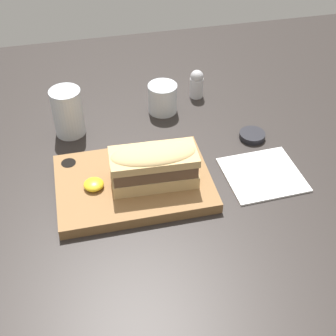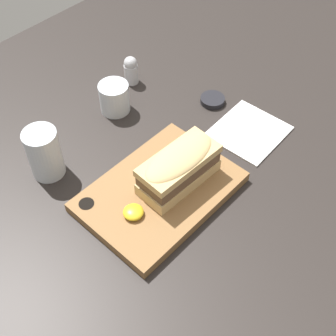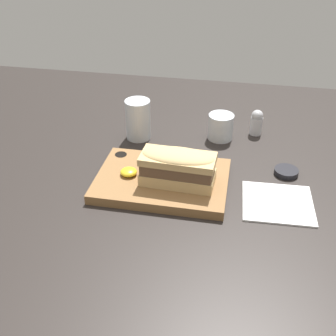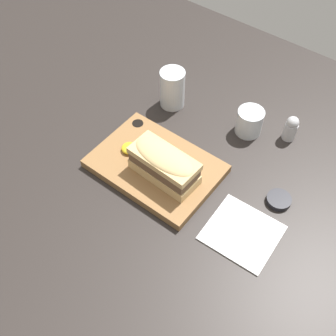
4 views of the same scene
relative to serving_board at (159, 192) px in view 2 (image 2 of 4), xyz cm
name	(u,v)px [view 2 (image 2 of 4)]	position (x,y,z in cm)	size (l,w,h in cm)	color
dining_table	(159,174)	(4.34, 4.23, -2.07)	(195.08, 120.38, 2.00)	#282321
serving_board	(159,192)	(0.00, 0.00, 0.00)	(28.87, 20.33, 2.19)	olive
sandwich	(179,167)	(3.78, -1.46, 5.19)	(16.06, 7.85, 7.67)	tan
mustard_dollop	(133,212)	(-7.35, -0.71, 1.81)	(3.72, 3.72, 1.49)	gold
water_glass	(45,156)	(-10.38, 20.13, 3.49)	(6.52, 6.52, 10.53)	silver
wine_glass	(114,99)	(10.91, 23.77, 1.99)	(6.61, 6.61, 6.74)	silver
napkin	(249,132)	(25.24, -2.37, -0.87)	(15.08, 14.16, 0.40)	white
salt_shaker	(131,70)	(20.09, 28.01, 2.42)	(3.25, 3.25, 6.91)	silver
condiment_dish	(213,100)	(27.44, 9.43, -0.44)	(5.52, 5.52, 1.28)	black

